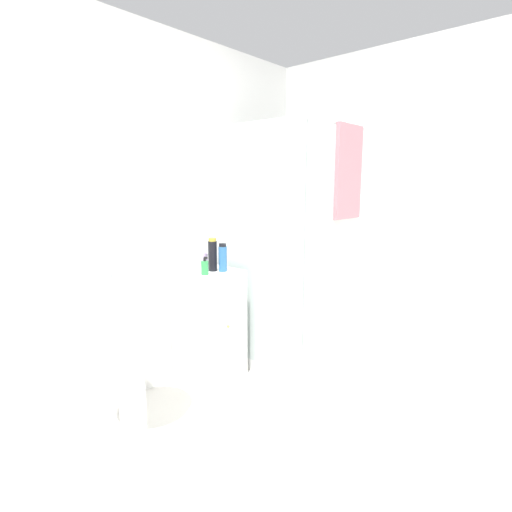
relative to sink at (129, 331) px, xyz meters
The scene contains 9 objects.
wall_back 0.78m from the sink, 56.78° to the left, with size 6.40×0.06×2.50m, color white.
wall_right 2.43m from the sink, 33.83° to the right, with size 0.06×6.40×2.50m, color white.
shower_enclosure 1.45m from the sink, ahead, with size 0.87×0.90×1.90m.
vanity_cabinet 0.81m from the sink, 12.07° to the left, with size 0.42×0.40×0.83m.
sink is the anchor object (origin of this frame).
soap_dispenser 0.72m from the sink, ahead, with size 0.05×0.05×0.13m.
shampoo_bottle_tall_black 0.87m from the sink, 10.62° to the left, with size 0.06×0.06×0.24m.
shampoo_bottle_blue 0.89m from the sink, ahead, with size 0.06×0.06×0.21m.
lotion_bottle_white 0.86m from the sink, 16.26° to the left, with size 0.05×0.05×0.16m.
Camera 1 is at (-1.40, -0.68, 1.46)m, focal length 28.00 mm.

